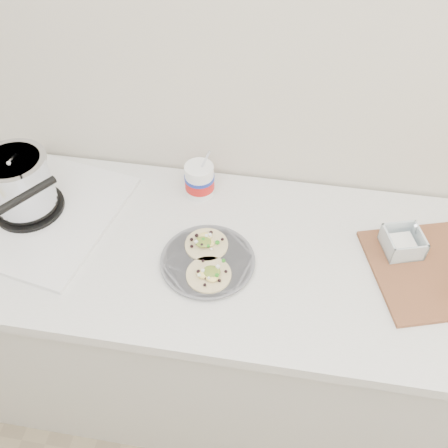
# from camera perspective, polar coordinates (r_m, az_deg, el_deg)

# --- Properties ---
(counter) EXTENTS (2.44, 0.66, 0.90)m
(counter) POSITION_cam_1_polar(r_m,az_deg,el_deg) (1.80, 4.24, -12.29)
(counter) COLOR beige
(counter) RESTS_ON ground
(stove) EXTENTS (0.59, 0.56, 0.25)m
(stove) POSITION_cam_1_polar(r_m,az_deg,el_deg) (1.60, -21.91, 3.37)
(stove) COLOR silver
(stove) RESTS_ON counter
(taco_plate) EXTENTS (0.27, 0.27, 0.04)m
(taco_plate) POSITION_cam_1_polar(r_m,az_deg,el_deg) (1.39, -1.89, -4.03)
(taco_plate) COLOR slate
(taco_plate) RESTS_ON counter
(tub) EXTENTS (0.09, 0.09, 0.21)m
(tub) POSITION_cam_1_polar(r_m,az_deg,el_deg) (1.55, -2.74, 5.30)
(tub) COLOR white
(tub) RESTS_ON counter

